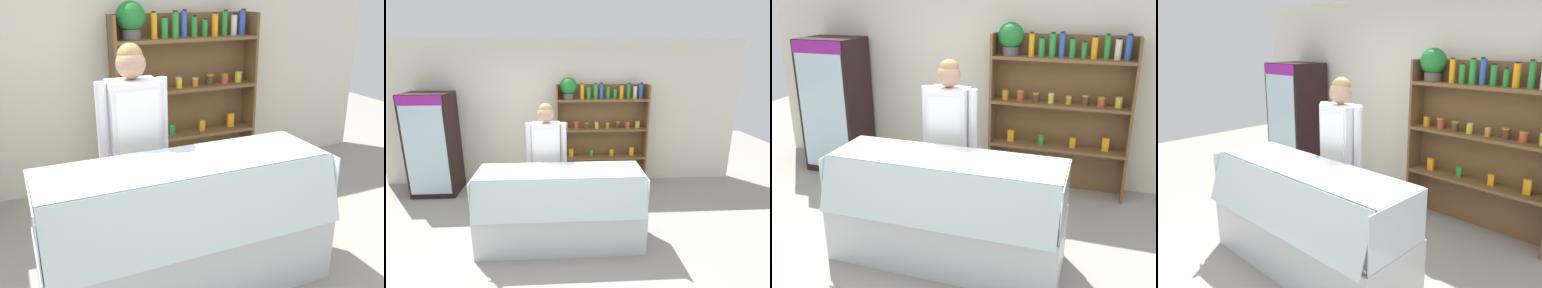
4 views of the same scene
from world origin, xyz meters
TOP-DOWN VIEW (x-y plane):
  - ground_plane at (0.00, 0.00)m, footprint 12.00×12.00m
  - back_wall at (0.00, 2.15)m, footprint 6.80×0.10m
  - drinks_fridge at (-2.27, 1.71)m, footprint 0.77×0.64m
  - shelving_unit at (0.65, 1.87)m, footprint 1.66×0.30m
  - deli_display_case at (-0.04, 0.02)m, footprint 2.11×0.80m
  - shop_clerk at (-0.22, 0.66)m, footprint 0.58×0.25m

SIDE VIEW (x-z plane):
  - ground_plane at x=0.00m, z-range 0.00..0.00m
  - deli_display_case at x=-0.04m, z-range -0.19..0.82m
  - drinks_fridge at x=-2.27m, z-range 0.00..1.81m
  - shop_clerk at x=-0.22m, z-range 0.17..1.94m
  - shelving_unit at x=0.65m, z-range 0.18..2.23m
  - back_wall at x=0.00m, z-range 0.00..2.70m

